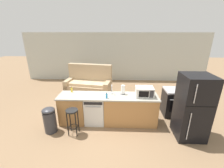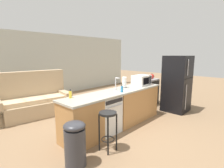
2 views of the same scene
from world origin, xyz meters
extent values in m
plane|color=#896B4C|center=(0.00, 0.00, 0.00)|extent=(24.00, 24.00, 0.00)
cube|color=beige|center=(0.30, 4.20, 1.30)|extent=(10.00, 0.06, 2.60)
cube|color=#B77F47|center=(-0.93, 0.00, 0.43)|extent=(0.75, 0.62, 0.86)
cube|color=#B77F47|center=(0.83, 0.00, 0.43)|extent=(1.55, 0.62, 0.86)
cube|color=#ADA899|center=(0.15, 0.00, 0.88)|extent=(2.94, 0.66, 0.04)
cube|color=#49331C|center=(0.15, 0.00, 0.04)|extent=(2.86, 0.56, 0.08)
cube|color=white|center=(-0.25, 0.00, 0.42)|extent=(0.58, 0.58, 0.84)
cube|color=black|center=(-0.25, -0.30, 0.78)|extent=(0.52, 0.01, 0.08)
cylinder|color=#B2B2B7|center=(-0.25, -0.31, 0.68)|extent=(0.44, 0.02, 0.02)
cube|color=black|center=(2.35, 0.55, 0.42)|extent=(0.76, 0.64, 0.85)
cube|color=black|center=(2.35, 0.22, 0.47)|extent=(0.53, 0.01, 0.43)
cylinder|color=silver|center=(2.35, 0.20, 0.70)|extent=(0.61, 0.03, 0.03)
cube|color=#B7B7BC|center=(2.35, 0.55, 0.88)|extent=(0.76, 0.64, 0.05)
torus|color=black|center=(2.18, 0.42, 0.89)|extent=(0.16, 0.16, 0.01)
torus|color=black|center=(2.52, 0.42, 0.89)|extent=(0.16, 0.16, 0.01)
torus|color=black|center=(2.18, 0.68, 0.89)|extent=(0.16, 0.16, 0.01)
torus|color=black|center=(2.52, 0.68, 0.89)|extent=(0.16, 0.16, 0.01)
cube|color=black|center=(2.35, -0.55, 0.86)|extent=(0.72, 0.70, 1.72)
cylinder|color=#B2B2B7|center=(2.15, -0.92, 1.39)|extent=(0.02, 0.02, 0.46)
cylinder|color=#B2B2B7|center=(2.15, -0.92, 0.53)|extent=(0.02, 0.02, 0.74)
cube|color=black|center=(2.35, -0.90, 1.06)|extent=(0.68, 0.01, 0.01)
cube|color=white|center=(1.20, 0.00, 1.04)|extent=(0.50, 0.36, 0.28)
cube|color=black|center=(1.16, -0.18, 1.04)|extent=(0.27, 0.01, 0.18)
cube|color=#2D2D33|center=(1.37, -0.18, 1.04)|extent=(0.11, 0.01, 0.21)
cylinder|color=silver|center=(0.26, 0.13, 0.92)|extent=(0.07, 0.07, 0.03)
cylinder|color=silver|center=(0.26, 0.13, 1.06)|extent=(0.02, 0.02, 0.26)
cylinder|color=silver|center=(0.26, 0.06, 1.19)|extent=(0.02, 0.14, 0.02)
cylinder|color=#4C4C51|center=(0.59, 0.12, 0.91)|extent=(0.14, 0.14, 0.01)
cylinder|color=white|center=(0.59, 0.12, 1.05)|extent=(0.11, 0.11, 0.27)
cylinder|color=#338CCC|center=(0.13, -0.19, 0.97)|extent=(0.06, 0.06, 0.14)
cylinder|color=black|center=(0.13, -0.19, 1.06)|extent=(0.02, 0.02, 0.04)
cylinder|color=yellow|center=(-0.99, 0.22, 0.97)|extent=(0.06, 0.06, 0.14)
cylinder|color=black|center=(-0.99, 0.22, 1.06)|extent=(0.02, 0.02, 0.04)
sphere|color=red|center=(2.52, 0.42, 0.99)|extent=(0.17, 0.17, 0.17)
sphere|color=black|center=(2.52, 0.42, 1.08)|extent=(0.03, 0.03, 0.03)
cone|color=red|center=(2.60, 0.42, 1.00)|extent=(0.08, 0.04, 0.06)
cylinder|color=black|center=(-0.77, -0.60, 0.72)|extent=(0.32, 0.32, 0.04)
cylinder|color=black|center=(-0.88, -0.71, 0.35)|extent=(0.03, 0.03, 0.70)
cylinder|color=black|center=(-0.65, -0.71, 0.35)|extent=(0.03, 0.03, 0.70)
cylinder|color=black|center=(-0.88, -0.49, 0.35)|extent=(0.03, 0.03, 0.70)
cylinder|color=black|center=(-0.65, -0.49, 0.35)|extent=(0.03, 0.03, 0.70)
torus|color=black|center=(-0.77, -0.60, 0.22)|extent=(0.25, 0.25, 0.02)
cylinder|color=#333338|center=(-1.44, -0.53, 0.31)|extent=(0.34, 0.34, 0.62)
ellipsoid|color=#333338|center=(-1.44, -0.53, 0.67)|extent=(0.35, 0.35, 0.14)
cube|color=tan|center=(-0.89, 2.24, 0.21)|extent=(2.12, 1.20, 0.42)
cube|color=tan|center=(-0.83, 2.56, 0.64)|extent=(2.01, 0.55, 1.27)
cube|color=tan|center=(0.00, 2.10, 0.31)|extent=(0.34, 0.92, 0.62)
cube|color=beige|center=(-1.44, 2.27, 0.48)|extent=(0.65, 0.71, 0.12)
cube|color=beige|center=(-0.89, 2.19, 0.48)|extent=(0.65, 0.71, 0.12)
cube|color=beige|center=(-0.35, 2.10, 0.48)|extent=(0.65, 0.71, 0.12)
camera|label=1|loc=(0.43, -4.01, 2.72)|focal=24.00mm
camera|label=2|loc=(-2.91, -2.68, 1.77)|focal=28.00mm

